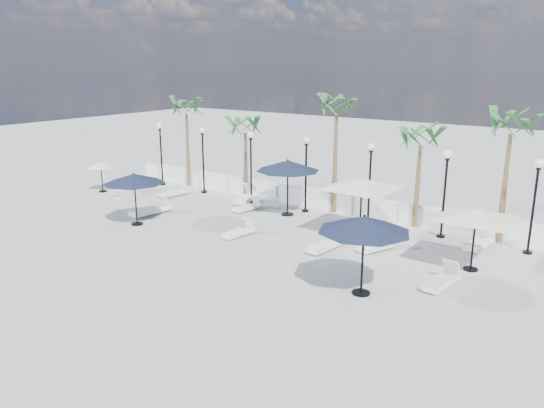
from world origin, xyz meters
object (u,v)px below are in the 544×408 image
Objects in this scene: lounger_2 at (247,207)px; parasol_navy_left at (134,179)px; lounger_5 at (238,232)px; lounger_1 at (150,209)px; lounger_6 at (324,245)px; lounger_3 at (246,197)px; lounger_4 at (376,246)px; lounger_0 at (172,193)px; parasol_cream_sq_b at (477,209)px; parasol_cream_sq_a at (362,179)px; parasol_cream_small at (101,165)px; lounger_7 at (480,242)px; lounger_8 at (441,280)px; parasol_navy_right at (364,225)px; parasol_navy_mid at (288,166)px.

lounger_2 is 0.61× the size of parasol_navy_left.
lounger_1 is at bearing -175.11° from lounger_5.
lounger_3 is at bearing 155.40° from lounger_6.
parasol_navy_left reaches higher than lounger_4.
lounger_0 is 0.35× the size of parasol_cream_sq_b.
parasol_cream_sq_a is (6.68, -0.54, 2.39)m from lounger_2.
lounger_6 is at bearing 10.34° from lounger_1.
lounger_3 is 1.18× the size of parasol_cream_small.
lounger_2 is at bearing -168.05° from lounger_7.
parasol_cream_sq_a is (-4.63, 3.12, 2.36)m from lounger_8.
lounger_7 reaches higher than lounger_4.
lounger_4 is (7.98, -1.66, 0.00)m from lounger_2.
lounger_7 is (3.31, 2.78, 0.03)m from lounger_4.
lounger_8 is (16.62, -3.52, 0.02)m from lounger_0.
lounger_8 is 0.64× the size of parasol_navy_right.
parasol_cream_small is at bearing -179.16° from lounger_6.
lounger_3 is 0.79× the size of parasol_navy_left.
lounger_4 is 0.35× the size of parasol_cream_sq_b.
parasol_cream_small is at bearing -175.72° from parasol_cream_sq_a.
lounger_3 reaches higher than lounger_0.
lounger_6 is 5.11m from lounger_8.
lounger_8 is at bearing 6.12° from lounger_1.
lounger_5 is at bearing -168.22° from parasol_cream_sq_b.
lounger_6 is at bearing 12.96° from parasol_navy_left.
parasol_navy_mid reaches higher than lounger_8.
parasol_cream_sq_a is at bearing 4.28° from parasol_cream_small.
lounger_2 is at bearing -170.01° from lounger_4.
lounger_1 reaches higher than lounger_2.
parasol_cream_small reaches higher than lounger_6.
lounger_8 reaches higher than lounger_5.
parasol_cream_small is (-20.77, 1.91, 1.38)m from lounger_8.
parasol_navy_right is (14.66, -5.62, 2.18)m from lounger_0.
lounger_4 is 0.91× the size of lounger_8.
lounger_1 reaches higher than lounger_3.
parasol_cream_small reaches higher than lounger_8.
lounger_6 is at bearing -39.67° from parasol_navy_mid.
lounger_7 is 4.78m from lounger_8.
lounger_4 is 5.99m from lounger_5.
parasol_cream_sq_b is at bearing 86.78° from lounger_8.
parasol_cream_small is at bearing -164.91° from lounger_2.
lounger_1 is 1.17× the size of parasol_cream_small.
lounger_0 is at bearing 178.09° from parasol_cream_sq_a.
lounger_6 is at bearing -4.04° from parasol_cream_small.
lounger_2 is 9.73m from parasol_cream_small.
lounger_6 is 0.37× the size of parasol_cream_sq_b.
lounger_8 is 0.69× the size of parasol_navy_left.
lounger_2 is 0.54× the size of parasol_navy_mid.
lounger_6 reaches higher than lounger_2.
lounger_1 is 2.56m from parasol_navy_left.
parasol_navy_right is 5.87m from parasol_cream_sq_a.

